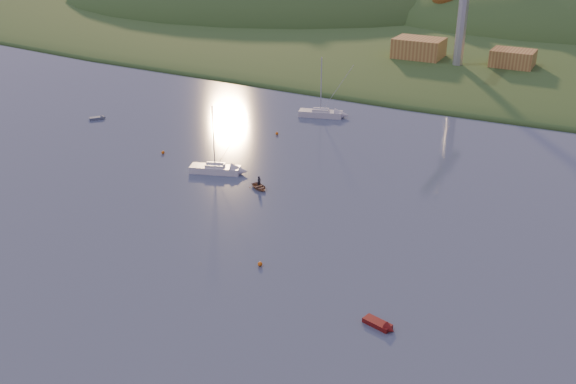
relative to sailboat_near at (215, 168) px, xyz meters
The scene contains 17 objects.
far_shore 182.90m from the sailboat_near, 85.70° to the left, with size 620.00×220.00×1.50m, color #2B5321.
shore_slope 118.18m from the sailboat_near, 83.34° to the left, with size 640.00×150.00×7.00m, color #2B5321.
hill_left 170.42m from the sailboat_near, 116.60° to the left, with size 170.00×140.00×44.00m, color #2B5321.
hill_center 164.11m from the sailboat_near, 81.69° to the left, with size 140.00×120.00×36.00m, color #2B5321.
hillside_trees 138.07m from the sailboat_near, 84.30° to the left, with size 280.00×50.00×32.00m, color #1D3F16, non-canonical shape.
wharf 76.70m from the sailboat_near, 75.89° to the left, with size 42.00×16.00×2.40m, color slate.
shed_west 75.71m from the sailboat_near, 85.67° to the left, with size 11.00×8.00×4.80m, color #9F6635.
shed_east 81.00m from the sailboat_near, 70.73° to the left, with size 9.00×7.00×4.00m, color #9F6635.
sailboat_near is the anchor object (origin of this frame).
sailboat_far 31.40m from the sailboat_near, 86.82° to the left, with size 8.20×4.51×10.89m.
canoe 8.80m from the sailboat_near, 13.08° to the right, with size 2.13×2.98×0.62m, color #9E7657.
paddler 8.79m from the sailboat_near, 13.08° to the right, with size 0.58×0.38×1.60m, color black.
red_tender 41.87m from the sailboat_near, 34.39° to the right, with size 3.37×1.85×1.09m.
grey_dinghy 34.52m from the sailboat_near, 161.18° to the left, with size 2.65×2.97×1.09m.
buoy_0 27.24m from the sailboat_near, 45.64° to the right, with size 0.50×0.50×0.50m, color orange.
buoy_1 11.72m from the sailboat_near, 167.89° to the left, with size 0.50×0.50×0.50m, color orange.
buoy_2 18.74m from the sailboat_near, 90.93° to the left, with size 0.50×0.50×0.50m, color orange.
Camera 1 is at (36.15, -22.63, 35.36)m, focal length 40.00 mm.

